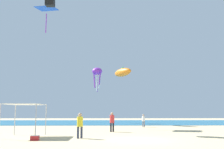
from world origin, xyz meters
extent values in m
cube|color=#D1BA8C|center=(0.00, 0.00, -0.05)|extent=(110.00, 110.00, 0.10)
cube|color=#1E6B93|center=(0.00, 29.02, 0.01)|extent=(110.00, 21.32, 0.03)
cylinder|color=#B2B2B7|center=(-10.18, 0.88, 1.27)|extent=(0.07, 0.07, 2.54)
cylinder|color=#B2B2B7|center=(-7.51, 0.88, 1.27)|extent=(0.07, 0.07, 2.54)
cylinder|color=#B2B2B7|center=(-10.18, 4.10, 1.27)|extent=(0.07, 0.07, 2.54)
cylinder|color=#B2B2B7|center=(-7.51, 4.10, 1.27)|extent=(0.07, 0.07, 2.54)
cube|color=white|center=(-8.84, 2.49, 2.57)|extent=(2.73, 3.29, 0.06)
cylinder|color=slate|center=(2.35, 14.63, 0.37)|extent=(0.15, 0.15, 0.74)
cylinder|color=slate|center=(2.56, 14.83, 0.37)|extent=(0.15, 0.15, 0.74)
cylinder|color=white|center=(2.46, 14.73, 1.06)|extent=(0.39, 0.39, 0.64)
sphere|color=tan|center=(2.46, 14.73, 1.51)|extent=(0.24, 0.24, 0.24)
cylinder|color=#33384C|center=(-4.37, 1.02, 0.43)|extent=(0.17, 0.17, 0.86)
cylinder|color=#33384C|center=(-4.13, 1.26, 0.43)|extent=(0.17, 0.17, 0.86)
cylinder|color=yellow|center=(-4.25, 1.14, 1.24)|extent=(0.45, 0.45, 0.75)
sphere|color=tan|center=(-4.25, 1.14, 1.75)|extent=(0.28, 0.28, 0.28)
cylinder|color=black|center=(-1.58, 7.36, 0.43)|extent=(0.17, 0.17, 0.87)
cylinder|color=black|center=(-1.82, 7.12, 0.43)|extent=(0.17, 0.17, 0.87)
cylinder|color=red|center=(-1.70, 7.24, 1.25)|extent=(0.45, 0.45, 0.76)
sphere|color=tan|center=(-1.70, 7.24, 1.77)|extent=(0.28, 0.28, 0.28)
cube|color=red|center=(-7.24, -0.18, 0.16)|extent=(0.56, 0.36, 0.32)
cube|color=white|center=(-7.24, -0.18, 0.34)|extent=(0.57, 0.37, 0.03)
cube|color=black|center=(-8.96, 10.38, 14.71)|extent=(1.02, 1.09, 0.95)
ellipsoid|color=purple|center=(-3.99, 27.13, 9.09)|extent=(2.47, 2.47, 1.30)
cylinder|color=purple|center=(-3.51, 26.85, 7.69)|extent=(0.37, 0.30, 2.02)
cylinder|color=white|center=(-3.51, 27.40, 7.38)|extent=(0.43, 0.33, 2.62)
cylinder|color=purple|center=(-3.99, 27.68, 7.08)|extent=(0.20, 0.52, 3.21)
cylinder|color=white|center=(-4.47, 27.40, 7.69)|extent=(0.37, 0.30, 2.02)
cylinder|color=purple|center=(-4.47, 26.85, 7.38)|extent=(0.43, 0.33, 2.62)
cylinder|color=white|center=(-3.99, 26.57, 7.08)|extent=(0.20, 0.52, 3.21)
ellipsoid|color=orange|center=(0.23, 21.23, 8.02)|extent=(3.28, 4.49, 1.39)
cone|color=green|center=(0.23, 21.23, 8.70)|extent=(0.90, 0.88, 0.51)
cube|color=blue|center=(-11.16, 17.89, 17.03)|extent=(3.23, 3.22, 0.43)
cylinder|color=purple|center=(-11.16, 17.89, 14.76)|extent=(0.15, 0.15, 2.92)
camera|label=1|loc=(-2.21, -18.81, 2.03)|focal=41.63mm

